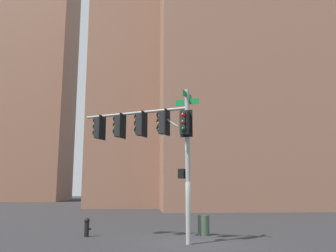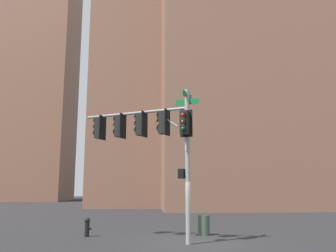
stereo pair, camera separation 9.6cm
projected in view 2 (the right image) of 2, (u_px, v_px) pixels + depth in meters
ground_plane at (195, 243)px, 14.71m from camera, size 200.00×200.00×0.00m
signal_pole_assembly at (151, 133)px, 15.70m from camera, size 5.08×3.05×6.46m
fire_hydrant at (87, 226)px, 16.65m from camera, size 0.34×0.26×0.87m
litter_bin at (204, 225)px, 17.11m from camera, size 0.56×0.56×0.95m
building_brick_nearside at (248, 7)px, 46.64m from camera, size 22.87×17.20×51.77m
building_brick_midblock at (166, 74)px, 52.98m from camera, size 19.80×19.87×38.34m
building_brick_farside at (31, 64)px, 72.52m from camera, size 16.98×14.66×54.88m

